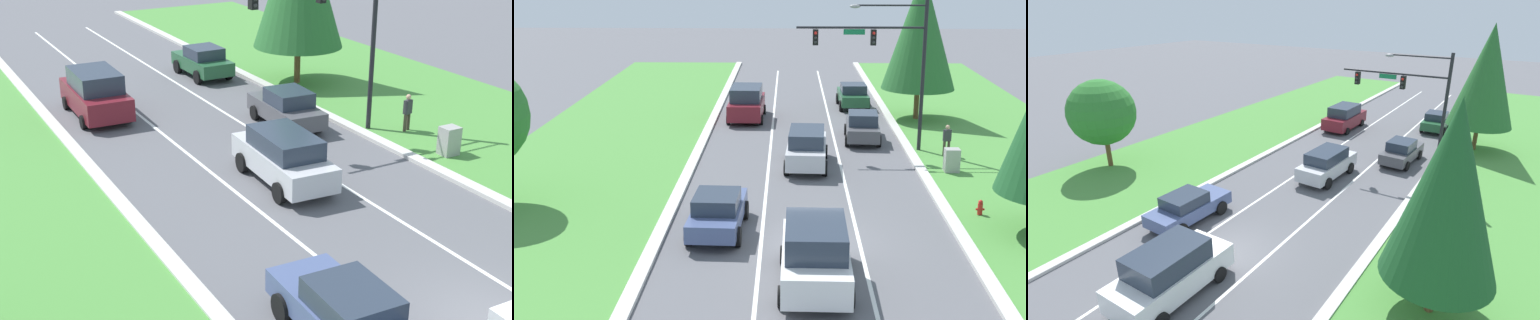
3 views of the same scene
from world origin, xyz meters
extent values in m
plane|color=#5B5B60|center=(0.00, 0.00, 0.00)|extent=(160.00, 160.00, 0.00)
cube|color=beige|center=(5.65, 0.00, 0.07)|extent=(0.50, 90.00, 0.15)
cube|color=beige|center=(-5.65, 0.00, 0.07)|extent=(0.50, 90.00, 0.15)
cube|color=#4C8E3D|center=(-10.90, 0.00, 0.04)|extent=(10.00, 90.00, 0.08)
cube|color=white|center=(-1.80, 0.00, 0.00)|extent=(0.14, 81.00, 0.01)
cube|color=white|center=(1.80, 0.00, 0.00)|extent=(0.14, 81.00, 0.01)
cylinder|color=black|center=(6.18, 12.85, 4.00)|extent=(0.20, 0.20, 8.00)
cylinder|color=black|center=(2.86, 12.85, 6.56)|extent=(6.63, 0.12, 0.12)
cube|color=#147042|center=(2.53, 12.85, 6.34)|extent=(1.10, 0.04, 0.28)
cylinder|color=black|center=(4.35, 12.85, 7.68)|extent=(3.65, 0.09, 0.09)
ellipsoid|color=gray|center=(2.53, 12.85, 7.63)|extent=(0.56, 0.28, 0.20)
cube|color=black|center=(3.52, 12.85, 6.06)|extent=(0.28, 0.32, 0.80)
sphere|color=red|center=(3.52, 12.68, 6.29)|extent=(0.16, 0.16, 0.16)
sphere|color=#2D2D2D|center=(3.52, 12.68, 6.06)|extent=(0.16, 0.16, 0.16)
sphere|color=#2D2D2D|center=(3.52, 12.68, 5.83)|extent=(0.16, 0.16, 0.16)
cube|color=black|center=(0.54, 12.85, 6.06)|extent=(0.28, 0.32, 0.80)
sphere|color=red|center=(0.54, 12.68, 6.29)|extent=(0.16, 0.16, 0.16)
sphere|color=#2D2D2D|center=(0.54, 12.68, 6.06)|extent=(0.16, 0.16, 0.16)
sphere|color=#2D2D2D|center=(0.54, 12.68, 5.83)|extent=(0.16, 0.16, 0.16)
cube|color=#235633|center=(3.61, 24.33, 0.72)|extent=(1.92, 4.22, 0.70)
cube|color=#283342|center=(3.61, 24.08, 1.37)|extent=(1.69, 1.92, 0.60)
cylinder|color=black|center=(4.49, 25.65, 0.37)|extent=(0.25, 0.74, 0.73)
cylinder|color=black|center=(2.68, 25.62, 0.37)|extent=(0.25, 0.74, 0.73)
cylinder|color=black|center=(4.54, 23.05, 0.37)|extent=(0.25, 0.74, 0.73)
cylinder|color=black|center=(2.73, 23.02, 0.37)|extent=(0.25, 0.74, 0.73)
cube|color=white|center=(0.05, -3.45, 0.81)|extent=(2.15, 4.95, 0.96)
cube|color=#283342|center=(0.05, -3.57, 1.70)|extent=(1.92, 2.98, 0.83)
cylinder|color=black|center=(1.09, -1.94, 0.33)|extent=(0.25, 0.65, 0.65)
cylinder|color=black|center=(-0.96, -1.91, 0.33)|extent=(0.25, 0.65, 0.65)
cylinder|color=black|center=(1.05, -4.99, 0.33)|extent=(0.25, 0.65, 0.65)
cylinder|color=black|center=(-1.00, -4.96, 0.33)|extent=(0.25, 0.65, 0.65)
cube|color=maroon|center=(-3.50, 20.42, 0.80)|extent=(2.18, 5.11, 0.99)
cube|color=#283342|center=(-3.51, 20.29, 1.72)|extent=(1.93, 3.08, 0.85)
cylinder|color=black|center=(-2.46, 21.97, 0.31)|extent=(0.25, 0.63, 0.62)
cylinder|color=black|center=(-4.48, 22.01, 0.31)|extent=(0.25, 0.63, 0.62)
cylinder|color=black|center=(-2.52, 18.83, 0.31)|extent=(0.25, 0.63, 0.62)
cylinder|color=black|center=(-4.55, 18.88, 0.31)|extent=(0.25, 0.63, 0.62)
cube|color=#4C4C51|center=(3.36, 15.06, 0.68)|extent=(2.01, 4.39, 0.71)
cube|color=#283342|center=(3.34, 14.80, 1.36)|extent=(1.70, 2.02, 0.64)
cylinder|color=black|center=(4.30, 16.34, 0.33)|extent=(0.28, 0.67, 0.65)
cylinder|color=black|center=(2.57, 16.44, 0.33)|extent=(0.28, 0.67, 0.65)
cylinder|color=black|center=(4.14, 13.68, 0.33)|extent=(0.28, 0.67, 0.65)
cylinder|color=black|center=(2.42, 13.78, 0.33)|extent=(0.28, 0.67, 0.65)
cube|color=silver|center=(0.09, 9.79, 0.80)|extent=(2.13, 4.94, 0.86)
cube|color=#283342|center=(0.08, 9.67, 1.57)|extent=(1.84, 2.99, 0.68)
cylinder|color=black|center=(1.08, 11.24, 0.37)|extent=(0.28, 0.75, 0.74)
cylinder|color=black|center=(-0.75, 11.34, 0.37)|extent=(0.28, 0.75, 0.74)
cylinder|color=black|center=(0.92, 8.24, 0.37)|extent=(0.28, 0.75, 0.74)
cylinder|color=black|center=(-0.91, 8.34, 0.37)|extent=(0.28, 0.75, 0.74)
cube|color=#475684|center=(-3.47, 1.01, 0.70)|extent=(1.99, 4.59, 0.65)
cube|color=#283342|center=(-3.48, 0.74, 1.31)|extent=(1.71, 2.10, 0.57)
cylinder|color=black|center=(-2.53, 2.37, 0.37)|extent=(0.27, 0.75, 0.74)
cylinder|color=black|center=(-4.30, 2.44, 0.37)|extent=(0.27, 0.75, 0.74)
cylinder|color=black|center=(-2.64, -0.43, 0.37)|extent=(0.27, 0.75, 0.74)
cylinder|color=black|center=(-4.41, -0.36, 0.37)|extent=(0.27, 0.75, 0.74)
cube|color=#9E9E99|center=(7.05, 8.86, 0.61)|extent=(0.70, 0.60, 1.21)
cylinder|color=#42382D|center=(7.30, 11.79, 0.42)|extent=(0.14, 0.14, 0.84)
cylinder|color=#42382D|center=(7.55, 11.87, 0.42)|extent=(0.14, 0.14, 0.84)
cube|color=#333338|center=(7.43, 11.83, 1.14)|extent=(0.43, 0.32, 0.60)
sphere|color=tan|center=(7.43, 11.83, 1.58)|extent=(0.22, 0.22, 0.22)
cylinder|color=red|center=(6.90, 2.90, 0.28)|extent=(0.20, 0.20, 0.55)
sphere|color=red|center=(6.90, 2.90, 0.61)|extent=(0.18, 0.18, 0.18)
cylinder|color=red|center=(6.78, 2.90, 0.30)|extent=(0.10, 0.09, 0.09)
cylinder|color=red|center=(7.02, 2.90, 0.30)|extent=(0.10, 0.09, 0.09)
cylinder|color=brown|center=(7.32, 20.54, 1.01)|extent=(0.32, 0.32, 2.03)
cone|color=#28662D|center=(7.32, 20.54, 5.70)|extent=(4.59, 4.59, 7.35)
camera|label=1|loc=(-12.01, -10.32, 10.28)|focal=50.00mm
camera|label=2|loc=(-0.84, -24.26, 10.11)|focal=50.00mm
camera|label=3|loc=(10.50, -11.84, 10.64)|focal=28.00mm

